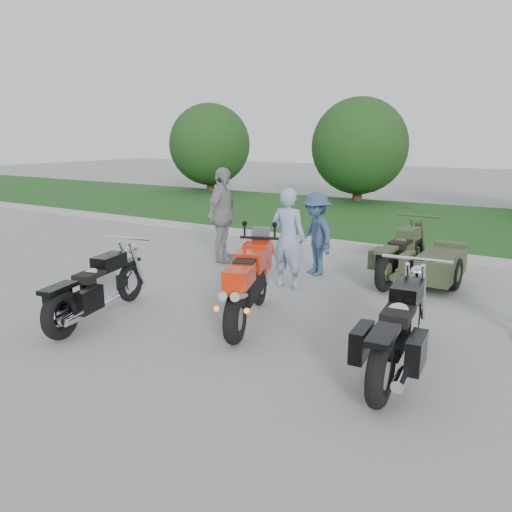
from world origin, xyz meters
The scene contains 12 objects.
ground centered at (0.00, 0.00, 0.00)m, with size 80.00×80.00×0.00m, color gray.
curb centered at (0.00, 6.00, 0.07)m, with size 60.00×0.30×0.15m, color #A4A19A.
grass_strip centered at (0.00, 10.15, 0.07)m, with size 60.00×8.00×0.14m, color #295C1F.
tree_far_left centered at (-10.00, 13.50, 2.19)m, with size 3.60×3.60×4.00m.
tree_mid_left centered at (-3.00, 13.50, 2.19)m, with size 3.60×3.60×4.00m.
sportbike_red centered at (0.19, 0.72, 0.61)m, with size 0.91×2.10×1.03m.
cruiser_left centered at (-1.71, -0.32, 0.44)m, with size 0.73×2.23×0.87m.
cruiser_right centered at (2.41, 0.28, 0.48)m, with size 0.52×2.42×0.93m.
cruiser_sidecar centered at (1.81, 3.89, 0.43)m, with size 1.21×2.38×0.91m.
person_stripe centered at (-0.15, 2.52, 0.87)m, with size 0.63×0.41×1.73m, color #8C98BF.
person_denim centered at (-0.11, 3.53, 0.78)m, with size 1.00×0.58×1.56m, color #324A6B.
person_back centered at (-2.17, 3.44, 0.98)m, with size 1.15×0.48×1.95m, color #969691.
Camera 1 is at (3.75, -4.84, 2.56)m, focal length 35.00 mm.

